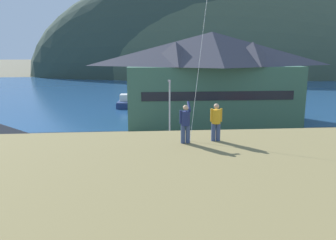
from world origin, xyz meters
name	(u,v)px	position (x,y,z in m)	size (l,w,h in m)	color
ground_plane	(165,188)	(0.00, 0.00, 0.00)	(600.00, 600.00, 0.00)	#66604C
parking_lot_pad	(161,165)	(0.00, 5.00, 0.05)	(40.00, 20.00, 0.10)	gray
bay_water	(146,90)	(0.00, 60.00, 0.01)	(360.00, 84.00, 0.03)	navy
far_hill_west_ridge	(230,74)	(33.34, 109.00, 0.00)	(148.57, 52.38, 79.38)	#2D3D33
far_hill_east_peak	(238,73)	(38.31, 115.05, 0.00)	(144.81, 73.38, 74.50)	#42513D
far_hill_center_saddle	(249,74)	(41.39, 111.04, 0.00)	(118.18, 54.17, 76.91)	#3D4C38
harbor_lodge	(211,75)	(7.94, 22.53, 6.41)	(23.52, 10.76, 12.04)	#38604C
storage_shed_waterside	(156,105)	(0.51, 23.44, 2.24)	(5.11, 5.45, 4.30)	#474C56
wharf_dock	(146,106)	(-0.65, 34.19, 0.35)	(3.20, 11.47, 0.70)	#70604C
moored_boat_wharfside	(125,102)	(-4.11, 36.79, 0.72)	(2.89, 7.14, 2.16)	navy
moored_boat_outer_mooring	(165,105)	(2.56, 33.06, 0.72)	(2.04, 5.69, 2.16)	#A8A399
parked_car_mid_row_far	(175,169)	(0.80, 0.91, 1.06)	(4.26, 2.17, 1.82)	#B28923
parked_car_mid_row_near	(267,148)	(9.76, 5.87, 1.06)	(4.27, 2.19, 1.82)	black
parked_car_back_row_left	(56,177)	(-7.71, 0.01, 1.06)	(4.29, 2.23, 1.82)	red
parked_car_corner_spot	(304,166)	(10.70, 0.66, 1.06)	(4.20, 2.06, 1.82)	#9EA3A8
parked_car_mid_row_center	(208,145)	(4.55, 7.37, 1.06)	(4.28, 2.21, 1.82)	slate
parking_light_pole	(170,109)	(1.26, 10.56, 4.00)	(0.24, 0.78, 6.73)	#ADADB2
person_kite_flyer	(185,122)	(0.24, -8.72, 6.69)	(0.51, 0.66, 1.86)	#384770
person_companion	(216,121)	(1.69, -8.45, 6.68)	(0.55, 0.40, 1.74)	#384770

